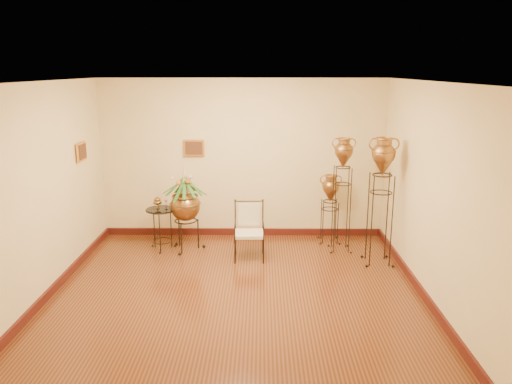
{
  "coord_description": "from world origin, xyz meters",
  "views": [
    {
      "loc": [
        0.34,
        -6.17,
        2.96
      ],
      "look_at": [
        0.25,
        1.3,
        1.1
      ],
      "focal_mm": 35.0,
      "sensor_mm": 36.0,
      "label": 1
    }
  ],
  "objects_px": {
    "armchair": "(249,231)",
    "side_table": "(162,228)",
    "planter_urn": "(185,202)",
    "amphora_mid": "(381,200)",
    "amphora_tall": "(342,194)"
  },
  "relations": [
    {
      "from": "armchair",
      "to": "side_table",
      "type": "bearing_deg",
      "value": 161.99
    },
    {
      "from": "amphora_mid",
      "to": "armchair",
      "type": "distance_m",
      "value": 2.08
    },
    {
      "from": "planter_urn",
      "to": "armchair",
      "type": "height_order",
      "value": "planter_urn"
    },
    {
      "from": "amphora_mid",
      "to": "armchair",
      "type": "xyz_separation_m",
      "value": [
        -2.01,
        0.12,
        -0.55
      ]
    },
    {
      "from": "planter_urn",
      "to": "amphora_tall",
      "type": "bearing_deg",
      "value": -0.18
    },
    {
      "from": "amphora_tall",
      "to": "planter_urn",
      "type": "relative_size",
      "value": 1.31
    },
    {
      "from": "amphora_mid",
      "to": "armchair",
      "type": "relative_size",
      "value": 2.18
    },
    {
      "from": "amphora_tall",
      "to": "side_table",
      "type": "height_order",
      "value": "amphora_tall"
    },
    {
      "from": "planter_urn",
      "to": "armchair",
      "type": "xyz_separation_m",
      "value": [
        1.06,
        -0.43,
        -0.35
      ]
    },
    {
      "from": "planter_urn",
      "to": "armchair",
      "type": "distance_m",
      "value": 1.2
    },
    {
      "from": "amphora_tall",
      "to": "planter_urn",
      "type": "xyz_separation_m",
      "value": [
        -2.57,
        0.01,
        -0.16
      ]
    },
    {
      "from": "planter_urn",
      "to": "side_table",
      "type": "bearing_deg",
      "value": 179.27
    },
    {
      "from": "armchair",
      "to": "side_table",
      "type": "relative_size",
      "value": 1.03
    },
    {
      "from": "amphora_mid",
      "to": "planter_urn",
      "type": "xyz_separation_m",
      "value": [
        -3.07,
        0.55,
        -0.19
      ]
    },
    {
      "from": "planter_urn",
      "to": "side_table",
      "type": "xyz_separation_m",
      "value": [
        -0.41,
        0.01,
        -0.45
      ]
    }
  ]
}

